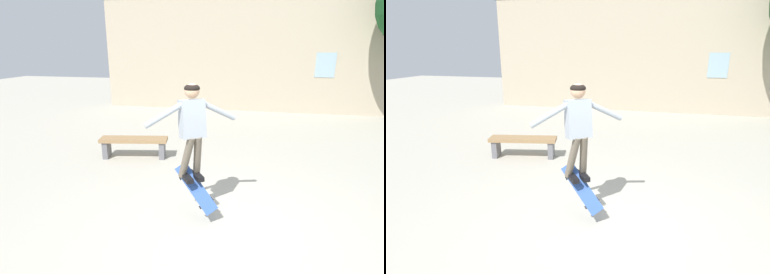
# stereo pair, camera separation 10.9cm
# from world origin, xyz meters

# --- Properties ---
(ground_plane) EXTENTS (40.00, 40.00, 0.00)m
(ground_plane) POSITION_xyz_m (0.00, 0.00, 0.00)
(ground_plane) COLOR #B2AD9E
(building_backdrop) EXTENTS (12.36, 0.52, 5.91)m
(building_backdrop) POSITION_xyz_m (-0.01, 8.64, 2.55)
(building_backdrop) COLOR #B7A88E
(building_backdrop) RESTS_ON ground_plane
(park_bench) EXTENTS (1.60, 0.66, 0.48)m
(park_bench) POSITION_xyz_m (-2.32, 2.44, 0.35)
(park_bench) COLOR #99754C
(park_bench) RESTS_ON ground_plane
(skater) EXTENTS (1.20, 0.83, 1.42)m
(skater) POSITION_xyz_m (-0.47, 0.24, 1.46)
(skater) COLOR #9EA8B2
(skateboard_flipping) EXTENTS (0.71, 0.44, 0.66)m
(skateboard_flipping) POSITION_xyz_m (-0.40, 0.20, 0.49)
(skateboard_flipping) COLOR #2D519E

